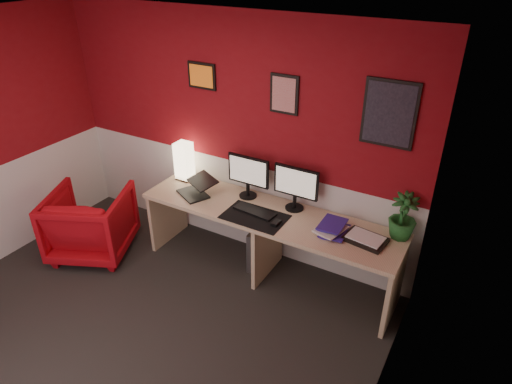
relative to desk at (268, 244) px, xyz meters
name	(u,v)px	position (x,y,z in m)	size (l,w,h in m)	color
ground	(126,341)	(-0.62, -1.41, -0.36)	(4.00, 3.50, 0.01)	black
ceiling	(66,39)	(-0.62, -1.41, 2.13)	(4.00, 3.50, 0.01)	white
wall_back	(231,138)	(-0.62, 0.34, 0.89)	(4.00, 0.01, 2.50)	maroon
wall_right	(372,318)	(1.38, -1.41, 0.89)	(0.01, 3.50, 2.50)	maroon
wainscot_back	(233,202)	(-0.62, 0.34, 0.14)	(4.00, 0.01, 1.00)	silver
desk	(268,244)	(0.00, 0.00, 0.00)	(2.60, 0.65, 0.73)	tan
shoji_lamp	(184,162)	(-1.13, 0.18, 0.56)	(0.16, 0.16, 0.40)	#FFE5B2
laptop	(192,185)	(-0.84, -0.07, 0.47)	(0.33, 0.23, 0.22)	black
monitor_left	(248,171)	(-0.33, 0.18, 0.66)	(0.45, 0.06, 0.58)	black
monitor_right	(296,182)	(0.18, 0.20, 0.66)	(0.45, 0.06, 0.58)	black
desk_mat	(255,217)	(-0.07, -0.13, 0.37)	(0.60, 0.38, 0.01)	black
keyboard	(255,211)	(-0.12, -0.06, 0.38)	(0.42, 0.14, 0.02)	black
mouse	(276,223)	(0.16, -0.15, 0.39)	(0.06, 0.10, 0.03)	black
book_bottom	(322,228)	(0.56, -0.01, 0.38)	(0.22, 0.30, 0.03)	#311E8D
book_middle	(321,225)	(0.55, 0.00, 0.40)	(0.21, 0.29, 0.02)	silver
book_top	(321,221)	(0.53, 0.02, 0.43)	(0.21, 0.29, 0.03)	#311E8D
zen_tray	(365,239)	(0.95, 0.01, 0.38)	(0.35, 0.25, 0.03)	black
potted_plant	(403,216)	(1.19, 0.22, 0.58)	(0.24, 0.24, 0.42)	#19591E
pc_tower	(263,245)	(-0.12, 0.14, -0.14)	(0.20, 0.45, 0.45)	#99999E
armchair	(91,223)	(-1.83, -0.60, 0.00)	(0.78, 0.81, 0.73)	#B1060E
art_left	(202,76)	(-0.94, 0.33, 1.49)	(0.32, 0.02, 0.26)	orange
art_center	(284,94)	(-0.03, 0.33, 1.44)	(0.28, 0.02, 0.36)	red
art_right	(389,114)	(0.92, 0.33, 1.42)	(0.44, 0.02, 0.56)	black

